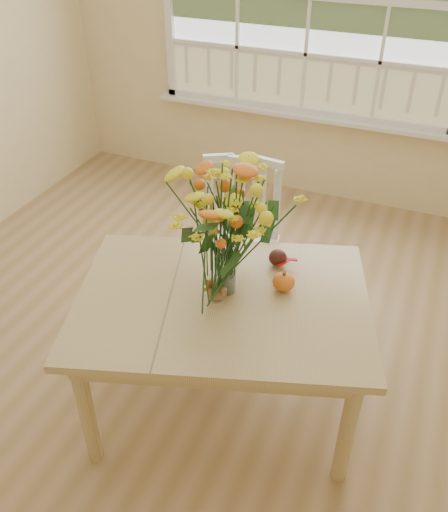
% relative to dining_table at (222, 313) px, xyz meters
% --- Properties ---
extents(floor, '(4.00, 4.50, 0.01)m').
position_rel_dining_table_xyz_m(floor, '(-0.31, 0.14, -0.62)').
color(floor, '#A17E4D').
rests_on(floor, ground).
extents(wall_back, '(4.00, 0.02, 2.70)m').
position_rel_dining_table_xyz_m(wall_back, '(-0.31, 2.39, 0.74)').
color(wall_back, beige).
rests_on(wall_back, floor).
extents(dining_table, '(1.54, 1.29, 0.70)m').
position_rel_dining_table_xyz_m(dining_table, '(0.00, 0.00, 0.00)').
color(dining_table, tan).
rests_on(dining_table, floor).
extents(windsor_chair, '(0.52, 0.50, 0.97)m').
position_rel_dining_table_xyz_m(windsor_chair, '(-0.20, 0.74, -0.07)').
color(windsor_chair, white).
rests_on(windsor_chair, floor).
extents(flower_vase, '(0.46, 0.46, 0.54)m').
position_rel_dining_table_xyz_m(flower_vase, '(-0.01, 0.06, 0.42)').
color(flower_vase, white).
rests_on(flower_vase, dining_table).
extents(pumpkin, '(0.10, 0.10, 0.08)m').
position_rel_dining_table_xyz_m(pumpkin, '(0.23, 0.16, 0.13)').
color(pumpkin, '#E3581A').
rests_on(pumpkin, dining_table).
extents(turkey_figurine, '(0.11, 0.09, 0.11)m').
position_rel_dining_table_xyz_m(turkey_figurine, '(-0.01, -0.03, 0.14)').
color(turkey_figurine, '#CCB78C').
rests_on(turkey_figurine, dining_table).
extents(dark_gourd, '(0.13, 0.11, 0.08)m').
position_rel_dining_table_xyz_m(dark_gourd, '(0.15, 0.33, 0.13)').
color(dark_gourd, '#38160F').
rests_on(dark_gourd, dining_table).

